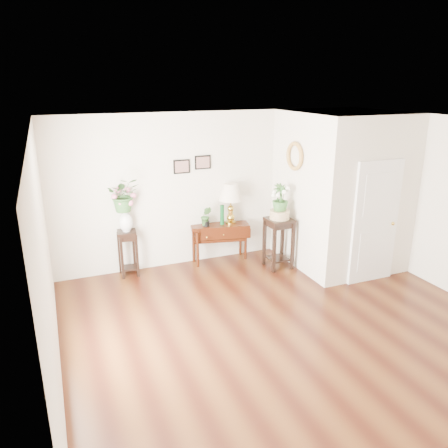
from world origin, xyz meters
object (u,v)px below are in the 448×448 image
plant_stand_b (278,243)px  table_lamp (231,205)px  console_table (220,243)px  plant_stand_a (128,253)px

plant_stand_b → table_lamp: bearing=134.1°
console_table → plant_stand_b: 1.13m
table_lamp → plant_stand_a: table_lamp is taller
console_table → plant_stand_b: size_ratio=1.17×
plant_stand_b → plant_stand_a: bearing=165.4°
table_lamp → plant_stand_b: size_ratio=0.83×
plant_stand_a → table_lamp: bearing=0.0°
plant_stand_a → plant_stand_b: plant_stand_b is taller
console_table → table_lamp: size_ratio=1.41×
console_table → plant_stand_a: bearing=-167.3°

